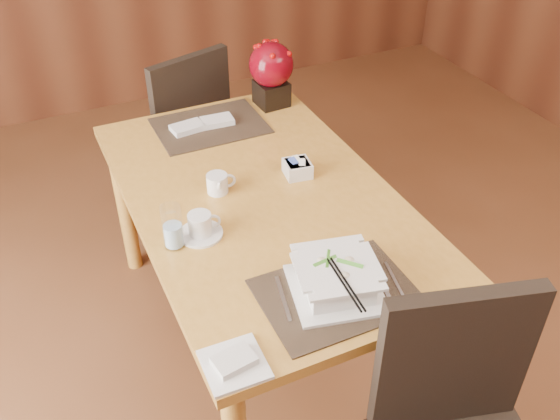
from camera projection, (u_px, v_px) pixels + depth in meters
name	position (u px, v px, depth m)	size (l,w,h in m)	color
dining_table	(263.00, 217.00, 2.29)	(0.90, 1.50, 0.75)	#C18835
placemat_near	(337.00, 294.00, 1.83)	(0.45, 0.33, 0.01)	black
placemat_far	(210.00, 126.00, 2.63)	(0.45, 0.33, 0.01)	black
soup_setting	(336.00, 279.00, 1.81)	(0.31, 0.31, 0.11)	silver
coffee_cup	(200.00, 226.00, 2.03)	(0.15, 0.15, 0.08)	silver
water_glass	(172.00, 227.00, 1.96)	(0.07, 0.07, 0.15)	white
creamer_jug	(217.00, 184.00, 2.23)	(0.10, 0.10, 0.07)	silver
sugar_caddy	(297.00, 168.00, 2.32)	(0.09, 0.09, 0.06)	silver
berry_decor	(271.00, 70.00, 2.69)	(0.19, 0.19, 0.29)	black
napkins_far	(205.00, 124.00, 2.61)	(0.26, 0.09, 0.02)	silver
bread_plate	(234.00, 365.00, 1.62)	(0.16, 0.16, 0.01)	silver
far_chair	(181.00, 128.00, 3.07)	(0.54, 0.54, 0.93)	black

